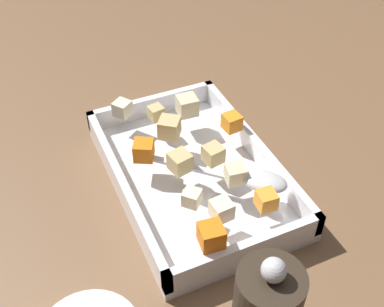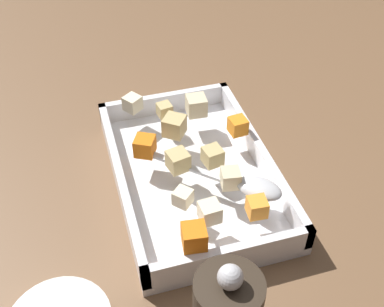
# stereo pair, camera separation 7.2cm
# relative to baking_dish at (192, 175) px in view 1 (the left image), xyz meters

# --- Properties ---
(ground_plane) EXTENTS (4.00, 4.00, 0.00)m
(ground_plane) POSITION_rel_baking_dish_xyz_m (-0.02, 0.02, -0.02)
(ground_plane) COLOR brown
(baking_dish) EXTENTS (0.36, 0.24, 0.05)m
(baking_dish) POSITION_rel_baking_dish_xyz_m (0.00, 0.00, 0.00)
(baking_dish) COLOR silver
(baking_dish) RESTS_ON ground_plane
(carrot_chunk_heap_top) EXTENTS (0.04, 0.04, 0.03)m
(carrot_chunk_heap_top) POSITION_rel_baking_dish_xyz_m (-0.03, -0.07, 0.05)
(carrot_chunk_heap_top) COLOR orange
(carrot_chunk_heap_top) RESTS_ON baking_dish
(carrot_chunk_corner_se) EXTENTS (0.03, 0.03, 0.03)m
(carrot_chunk_corner_se) POSITION_rel_baking_dish_xyz_m (-0.04, 0.09, 0.05)
(carrot_chunk_corner_se) COLOR orange
(carrot_chunk_corner_se) RESTS_ON baking_dish
(carrot_chunk_mid_left) EXTENTS (0.03, 0.03, 0.03)m
(carrot_chunk_mid_left) POSITION_rel_baking_dish_xyz_m (0.16, -0.04, 0.05)
(carrot_chunk_mid_left) COLOR orange
(carrot_chunk_mid_left) RESTS_ON baking_dish
(carrot_chunk_corner_ne) EXTENTS (0.03, 0.03, 0.03)m
(carrot_chunk_corner_ne) POSITION_rel_baking_dish_xyz_m (0.13, 0.05, 0.05)
(carrot_chunk_corner_ne) COLOR orange
(carrot_chunk_corner_ne) RESTS_ON baking_dish
(potato_chunk_corner_sw) EXTENTS (0.03, 0.03, 0.03)m
(potato_chunk_corner_sw) POSITION_rel_baking_dish_xyz_m (0.12, -0.01, 0.05)
(potato_chunk_corner_sw) COLOR beige
(potato_chunk_corner_sw) RESTS_ON baking_dish
(potato_chunk_front_center) EXTENTS (0.04, 0.04, 0.03)m
(potato_chunk_front_center) POSITION_rel_baking_dish_xyz_m (-0.15, -0.06, 0.05)
(potato_chunk_front_center) COLOR beige
(potato_chunk_front_center) RESTS_ON baking_dish
(potato_chunk_corner_nw) EXTENTS (0.03, 0.03, 0.03)m
(potato_chunk_corner_nw) POSITION_rel_baking_dish_xyz_m (-0.11, 0.04, 0.05)
(potato_chunk_corner_nw) COLOR beige
(potato_chunk_corner_nw) RESTS_ON baking_dish
(potato_chunk_under_handle) EXTENTS (0.03, 0.03, 0.03)m
(potato_chunk_under_handle) POSITION_rel_baking_dish_xyz_m (0.07, 0.04, 0.05)
(potato_chunk_under_handle) COLOR beige
(potato_chunk_under_handle) RESTS_ON baking_dish
(potato_chunk_rim_edge) EXTENTS (0.03, 0.03, 0.02)m
(potato_chunk_rim_edge) POSITION_rel_baking_dish_xyz_m (-0.12, -0.01, 0.05)
(potato_chunk_rim_edge) COLOR tan
(potato_chunk_rim_edge) RESTS_ON baking_dish
(potato_chunk_heap_side) EXTENTS (0.03, 0.03, 0.03)m
(potato_chunk_heap_side) POSITION_rel_baking_dish_xyz_m (0.02, 0.03, 0.05)
(potato_chunk_heap_side) COLOR tan
(potato_chunk_heap_side) RESTS_ON baking_dish
(potato_chunk_mid_right) EXTENTS (0.03, 0.03, 0.03)m
(potato_chunk_mid_right) POSITION_rel_baking_dish_xyz_m (0.01, -0.03, 0.05)
(potato_chunk_mid_right) COLOR tan
(potato_chunk_mid_right) RESTS_ON baking_dish
(potato_chunk_near_left) EXTENTS (0.03, 0.03, 0.02)m
(potato_chunk_near_left) POSITION_rel_baking_dish_xyz_m (0.08, -0.04, 0.05)
(potato_chunk_near_left) COLOR beige
(potato_chunk_near_left) RESTS_ON baking_dish
(potato_chunk_far_right) EXTENTS (0.04, 0.04, 0.03)m
(potato_chunk_far_right) POSITION_rel_baking_dish_xyz_m (-0.06, -0.01, 0.05)
(potato_chunk_far_right) COLOR tan
(potato_chunk_far_right) RESTS_ON baking_dish
(serving_spoon) EXTENTS (0.17, 0.18, 0.02)m
(serving_spoon) POSITION_rel_baking_dish_xyz_m (0.09, 0.06, 0.05)
(serving_spoon) COLOR silver
(serving_spoon) RESTS_ON baking_dish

